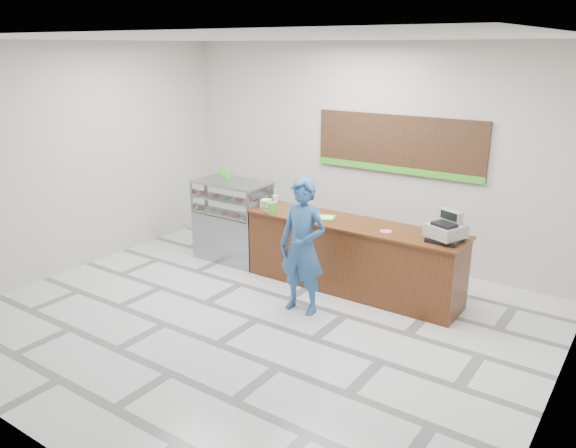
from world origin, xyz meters
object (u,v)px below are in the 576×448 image
Objects in this scene: cash_register at (446,230)px; serving_tray at (322,217)px; sales_counter at (352,256)px; display_case at (233,220)px; customer at (303,246)px.

cash_register is 1.21× the size of serving_tray.
serving_tray is at bearing -172.71° from sales_counter.
cash_register is (3.57, -0.01, 0.50)m from display_case.
serving_tray is (-0.47, -0.06, 0.52)m from sales_counter.
serving_tray is 0.25× the size of customer.
display_case is (-2.22, -0.00, 0.16)m from sales_counter.
customer is at bearing -102.69° from sales_counter.
sales_counter is at bearing -158.71° from cash_register.
cash_register is 0.30× the size of customer.
serving_tray is (-1.82, -0.05, -0.13)m from cash_register.
customer reaches higher than cash_register.
customer is at bearing -25.62° from display_case.
display_case is at bearing -179.99° from sales_counter.
display_case reaches higher than sales_counter.
display_case is at bearing -158.43° from cash_register.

